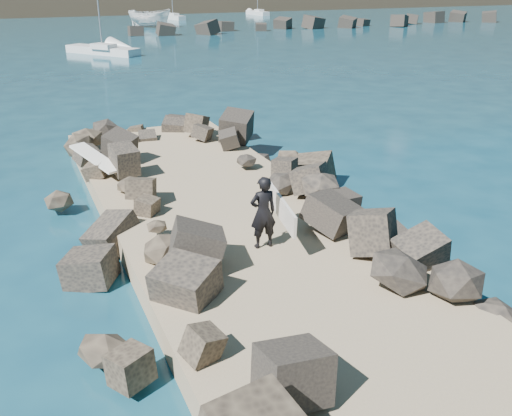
% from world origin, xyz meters
% --- Properties ---
extents(ground, '(800.00, 800.00, 0.00)m').
position_xyz_m(ground, '(0.00, 0.00, 0.00)').
color(ground, '#0F384C').
rests_on(ground, ground).
extents(jetty, '(6.00, 26.00, 0.60)m').
position_xyz_m(jetty, '(0.00, -2.00, 0.30)').
color(jetty, '#8C7759').
rests_on(jetty, ground).
extents(riprap_left, '(2.60, 22.00, 1.00)m').
position_xyz_m(riprap_left, '(-2.90, -1.50, 0.50)').
color(riprap_left, black).
rests_on(riprap_left, ground).
extents(riprap_right, '(2.60, 22.00, 1.00)m').
position_xyz_m(riprap_right, '(2.90, -1.50, 0.50)').
color(riprap_right, black).
rests_on(riprap_right, ground).
extents(breakwater_secondary, '(52.00, 4.00, 1.20)m').
position_xyz_m(breakwater_secondary, '(35.00, 55.00, 0.60)').
color(breakwater_secondary, black).
rests_on(breakwater_secondary, ground).
extents(surfboard_resting, '(1.41, 2.21, 0.07)m').
position_xyz_m(surfboard_resting, '(-2.68, 5.66, 1.04)').
color(surfboard_resting, white).
rests_on(surfboard_resting, riprap_left).
extents(boat_imported, '(6.15, 5.71, 2.36)m').
position_xyz_m(boat_imported, '(13.65, 65.75, 1.18)').
color(boat_imported, white).
rests_on(boat_imported, ground).
extents(surfer_with_board, '(0.97, 2.16, 1.75)m').
position_xyz_m(surfer_with_board, '(0.13, -1.26, 1.48)').
color(surfer_with_board, black).
rests_on(surfer_with_board, jetty).
extents(sailboat_f, '(1.93, 6.14, 7.39)m').
position_xyz_m(sailboat_f, '(36.37, 82.14, 0.35)').
color(sailboat_f, silver).
rests_on(sailboat_f, ground).
extents(sailboat_c, '(5.72, 6.97, 8.94)m').
position_xyz_m(sailboat_c, '(3.24, 40.45, 0.35)').
color(sailboat_c, silver).
rests_on(sailboat_c, ground).
extents(sailboat_d, '(2.55, 6.02, 7.22)m').
position_xyz_m(sailboat_d, '(20.22, 77.94, 0.35)').
color(sailboat_d, silver).
rests_on(sailboat_d, ground).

